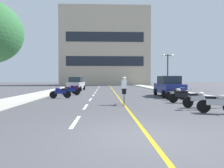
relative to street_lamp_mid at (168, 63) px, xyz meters
name	(u,v)px	position (x,y,z in m)	size (l,w,h in m)	color
ground_plane	(112,91)	(-7.05, 1.05, -3.51)	(140.00, 140.00, 0.00)	#47474C
curb_left	(61,89)	(-14.25, 4.05, -3.45)	(2.40, 72.00, 0.12)	#B7B2A8
curb_right	(160,89)	(0.15, 4.05, -3.45)	(2.40, 72.00, 0.12)	#B7B2A8
lane_dash_0	(76,122)	(-9.05, -17.95, -3.51)	(0.14, 2.20, 0.01)	silver
lane_dash_1	(86,107)	(-9.05, -13.95, -3.51)	(0.14, 2.20, 0.01)	silver
lane_dash_2	(90,99)	(-9.05, -9.95, -3.51)	(0.14, 2.20, 0.01)	silver
lane_dash_3	(93,95)	(-9.05, -5.95, -3.51)	(0.14, 2.20, 0.01)	silver
lane_dash_4	(95,92)	(-9.05, -1.95, -3.51)	(0.14, 2.20, 0.01)	silver
lane_dash_5	(97,90)	(-9.05, 2.05, -3.51)	(0.14, 2.20, 0.01)	silver
lane_dash_6	(98,89)	(-9.05, 6.05, -3.51)	(0.14, 2.20, 0.01)	silver
lane_dash_7	(98,88)	(-9.05, 10.05, -3.51)	(0.14, 2.20, 0.01)	silver
lane_dash_8	(99,87)	(-9.05, 14.05, -3.51)	(0.14, 2.20, 0.01)	silver
lane_dash_9	(99,86)	(-9.05, 18.05, -3.51)	(0.14, 2.20, 0.01)	silver
lane_dash_10	(100,86)	(-9.05, 22.05, -3.51)	(0.14, 2.20, 0.01)	silver
lane_dash_11	(100,85)	(-9.05, 26.05, -3.51)	(0.14, 2.20, 0.01)	silver
centre_line_yellow	(113,90)	(-6.80, 4.05, -3.51)	(0.12, 66.00, 0.01)	gold
office_building	(105,47)	(-7.83, 28.44, 6.45)	(22.85, 6.90, 19.92)	#BCAD93
street_lamp_mid	(168,63)	(0.00, 0.00, 0.00)	(1.46, 0.36, 4.57)	black
parked_car_near	(169,86)	(-2.24, -7.43, -2.60)	(1.94, 4.21, 1.82)	black
parked_car_mid	(76,84)	(-11.81, 2.23, -2.60)	(2.16, 4.31, 1.82)	black
motorcycle_0	(217,103)	(-2.89, -16.41, -3.04)	(1.64, 0.78, 0.92)	black
motorcycle_1	(197,99)	(-2.92, -14.52, -3.04)	(1.70, 0.60, 0.92)	black
motorcycle_2	(182,96)	(-2.93, -12.33, -3.04)	(1.70, 0.60, 0.92)	black
motorcycle_3	(176,94)	(-2.66, -10.43, -3.04)	(1.69, 0.62, 0.92)	black
motorcycle_4	(60,92)	(-11.55, -8.87, -3.04)	(1.70, 0.60, 0.92)	black
motorcycle_5	(71,90)	(-11.19, -5.99, -3.04)	(1.69, 0.60, 0.92)	black
motorcycle_6	(69,89)	(-11.74, -3.94, -3.04)	(1.69, 0.63, 0.92)	black
motorcycle_7	(74,88)	(-11.48, -1.88, -3.04)	(1.68, 0.64, 0.92)	black
cyclist_rider	(124,90)	(-6.79, -13.05, -2.63)	(0.43, 1.77, 1.71)	black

